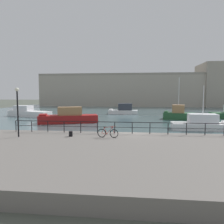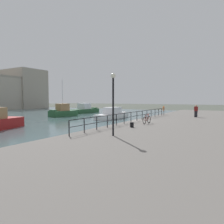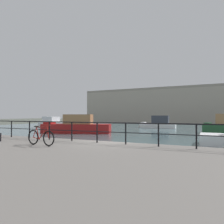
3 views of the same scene
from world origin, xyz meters
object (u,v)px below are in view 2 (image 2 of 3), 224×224
object	(u,v)px
moored_white_yacht	(85,110)
parked_bicycle	(147,120)
life_ring_stand	(164,109)
quay_lamp_post	(113,95)
moored_cabin_cruiser	(63,112)
mooring_bollard	(132,125)
moored_small_launch	(112,114)
standing_person	(196,111)

from	to	relation	value
moored_white_yacht	parked_bicycle	bearing A→B (deg)	-130.02
parked_bicycle	life_ring_stand	xyz separation A→B (m)	(12.06, 1.79, 0.59)
quay_lamp_post	moored_cabin_cruiser	bearing A→B (deg)	51.16
parked_bicycle	life_ring_stand	bearing A→B (deg)	13.27
life_ring_stand	quay_lamp_post	distance (m)	19.85
moored_white_yacht	life_ring_stand	size ratio (longest dim) A/B	5.93
life_ring_stand	quay_lamp_post	xyz separation A→B (m)	(-19.64, -2.28, 1.72)
moored_white_yacht	moored_cabin_cruiser	world-z (taller)	moored_cabin_cruiser
parked_bicycle	mooring_bollard	world-z (taller)	parked_bicycle
moored_white_yacht	moored_small_launch	size ratio (longest dim) A/B	1.13
moored_small_launch	parked_bicycle	world-z (taller)	moored_small_launch
moored_small_launch	standing_person	xyz separation A→B (m)	(-0.05, -13.40, 0.99)
life_ring_stand	quay_lamp_post	bearing A→B (deg)	-173.37
mooring_bollard	moored_cabin_cruiser	bearing A→B (deg)	58.15
moored_small_launch	mooring_bollard	bearing A→B (deg)	-142.44
standing_person	quay_lamp_post	bearing A→B (deg)	-65.43
standing_person	life_ring_stand	bearing A→B (deg)	-164.34
mooring_bollard	standing_person	xyz separation A→B (m)	(13.75, -3.32, 0.64)
moored_cabin_cruiser	mooring_bollard	world-z (taller)	moored_cabin_cruiser
moored_cabin_cruiser	quay_lamp_post	xyz separation A→B (m)	(-17.31, -21.50, 2.65)
moored_cabin_cruiser	mooring_bollard	xyz separation A→B (m)	(-12.96, -20.86, 0.18)
moored_small_launch	standing_person	world-z (taller)	moored_small_launch
moored_small_launch	life_ring_stand	xyz separation A→B (m)	(1.50, -8.45, 1.11)
life_ring_stand	moored_white_yacht	bearing A→B (deg)	69.85
moored_small_launch	standing_person	bearing A→B (deg)	-88.82
moored_white_yacht	parked_bicycle	size ratio (longest dim) A/B	4.69
parked_bicycle	moored_small_launch	bearing A→B (deg)	48.92
quay_lamp_post	moored_small_launch	bearing A→B (deg)	30.60
moored_white_yacht	moored_small_launch	bearing A→B (deg)	-125.02
mooring_bollard	quay_lamp_post	distance (m)	5.05
moored_white_yacht	moored_cabin_cruiser	distance (m)	10.76
moored_white_yacht	moored_small_launch	xyz separation A→B (m)	(-9.56, -13.53, -0.09)
moored_small_launch	quay_lamp_post	world-z (taller)	moored_small_launch
mooring_bollard	life_ring_stand	bearing A→B (deg)	6.12
parked_bicycle	standing_person	distance (m)	11.00
standing_person	parked_bicycle	bearing A→B (deg)	-73.76
quay_lamp_post	mooring_bollard	bearing A→B (deg)	8.41
quay_lamp_post	standing_person	size ratio (longest dim) A/B	2.46
moored_small_launch	life_ring_stand	distance (m)	8.65
moored_small_launch	quay_lamp_post	size ratio (longest dim) A/B	1.76
moored_small_launch	moored_white_yacht	bearing A→B (deg)	56.13
moored_cabin_cruiser	mooring_bollard	size ratio (longest dim) A/B	16.43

